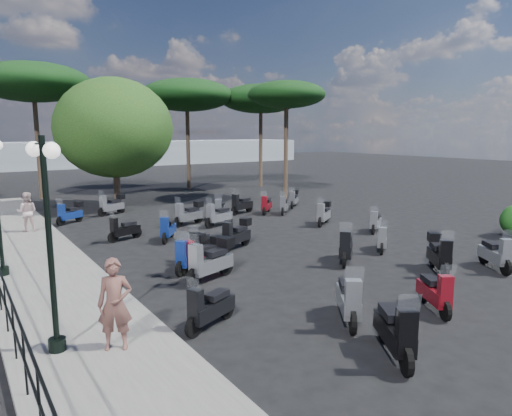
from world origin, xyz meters
TOP-DOWN VIEW (x-y plane):
  - ground at (0.00, 0.00)m, footprint 120.00×120.00m
  - sidewalk at (-6.50, 3.00)m, footprint 3.00×30.00m
  - lamp_post_0 at (-7.12, -4.80)m, footprint 0.42×1.16m
  - woman at (-6.17, -5.33)m, footprint 0.75×0.65m
  - pedestrian_far at (-6.04, 6.95)m, footprint 0.94×0.83m
  - scooter_0 at (-1.89, -8.31)m, footprint 1.13×1.63m
  - scooter_1 at (-4.14, -5.22)m, footprint 1.52×0.82m
  - scooter_2 at (-1.78, -0.13)m, footprint 1.26×1.09m
  - scooter_3 at (-2.35, -1.44)m, footprint 1.63×0.61m
  - scooter_4 at (-1.70, 2.75)m, footprint 1.07×1.37m
  - scooter_5 at (-4.08, 8.47)m, footprint 1.38×1.00m
  - scooter_6 at (-1.43, -6.65)m, footprint 1.21×1.53m
  - scooter_7 at (-2.59, -2.41)m, footprint 1.81×0.89m
  - scooter_8 at (-2.66, -1.23)m, footprint 1.45×1.13m
  - scooter_9 at (-3.09, 3.76)m, footprint 1.48×0.66m
  - scooter_10 at (0.28, 5.03)m, footprint 1.68×0.76m
  - scooter_11 at (-1.81, 9.66)m, footprint 1.57×0.86m
  - scooter_12 at (0.70, -7.34)m, footprint 0.95×1.45m
  - scooter_13 at (3.46, -5.54)m, footprint 1.30×1.48m
  - scooter_14 at (1.87, -3.24)m, footprint 1.43×1.31m
  - scooter_15 at (-0.13, 0.23)m, footprint 1.60×0.92m
  - scooter_16 at (1.27, 4.08)m, footprint 1.67×0.74m
  - scooter_17 at (2.22, 5.60)m, footprint 1.11×1.35m
  - scooter_19 at (3.97, -2.91)m, footprint 1.20×1.07m
  - scooter_20 at (5.42, 1.72)m, footprint 1.46×1.08m
  - scooter_21 at (4.93, 5.55)m, footprint 1.23×1.12m
  - scooter_22 at (3.81, 6.18)m, footprint 1.65×0.80m
  - scooter_23 at (5.13, -6.35)m, footprint 1.03×1.53m
  - scooter_25 at (6.19, -0.65)m, footprint 1.33×0.93m
  - scooter_26 at (5.61, 4.93)m, footprint 1.17×1.17m
  - scooter_27 at (7.39, 6.35)m, footprint 1.23×1.12m
  - broadleaf_tree at (-0.94, 11.51)m, footprint 6.30×6.30m
  - pine_0 at (6.10, 17.17)m, footprint 6.64×6.64m
  - pine_1 at (11.38, 15.47)m, footprint 6.19×6.19m
  - pine_2 at (-3.80, 17.96)m, footprint 6.85×6.85m
  - pine_3 at (9.11, 9.37)m, footprint 4.81×4.81m
  - distant_hills at (0.00, 45.00)m, footprint 70.00×8.00m

SIDE VIEW (x-z plane):
  - ground at x=0.00m, z-range 0.00..0.00m
  - sidewalk at x=-6.50m, z-range 0.00..0.15m
  - scooter_9 at x=-3.09m, z-range -0.18..1.02m
  - scooter_19 at x=3.97m, z-range -0.18..1.02m
  - scooter_25 at x=6.19m, z-range -0.18..1.02m
  - scooter_26 at x=5.61m, z-range -0.19..1.05m
  - scooter_21 at x=4.93m, z-range -0.19..1.05m
  - scooter_2 at x=-1.78m, z-range -0.19..1.06m
  - scooter_1 at x=-4.14m, z-range -0.20..1.09m
  - scooter_12 at x=0.70m, z-range -0.20..1.10m
  - scooter_4 at x=-1.70m, z-range -0.20..1.10m
  - scooter_17 at x=2.22m, z-range -0.20..1.11m
  - scooter_27 at x=7.39m, z-range -0.15..1.06m
  - scooter_5 at x=-4.08m, z-range -0.15..1.09m
  - scooter_16 at x=1.27m, z-range -0.21..1.15m
  - scooter_22 at x=3.81m, z-range -0.21..1.16m
  - scooter_23 at x=5.13m, z-range -0.21..1.17m
  - scooter_3 at x=-2.35m, z-range -0.16..1.14m
  - scooter_11 at x=-1.81m, z-range -0.16..1.16m
  - scooter_20 at x=5.42m, z-range -0.16..1.17m
  - scooter_14 at x=1.87m, z-range -0.22..1.23m
  - scooter_8 at x=-2.66m, z-range -0.16..1.18m
  - scooter_6 at x=-1.43m, z-range -0.22..1.24m
  - scooter_15 at x=-0.13m, z-range -0.17..1.19m
  - scooter_0 at x=-1.89m, z-range -0.23..1.25m
  - scooter_10 at x=0.28m, z-range -0.17..1.20m
  - scooter_13 at x=3.46m, z-range -0.18..1.26m
  - scooter_7 at x=-2.59m, z-range -0.18..1.31m
  - pedestrian_far at x=-6.04m, z-range 0.15..1.77m
  - woman at x=-6.17m, z-range 0.15..1.89m
  - distant_hills at x=0.00m, z-range 0.00..3.00m
  - lamp_post_0 at x=-7.12m, z-range 0.43..4.40m
  - broadleaf_tree at x=-0.94m, z-range 0.85..7.92m
  - pine_3 at x=9.11m, z-range 2.76..10.06m
  - pine_1 at x=11.38m, z-range 2.76..10.48m
  - pine_0 at x=6.10m, z-range 2.80..10.75m
  - pine_2 at x=-3.80m, z-range 2.97..11.35m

